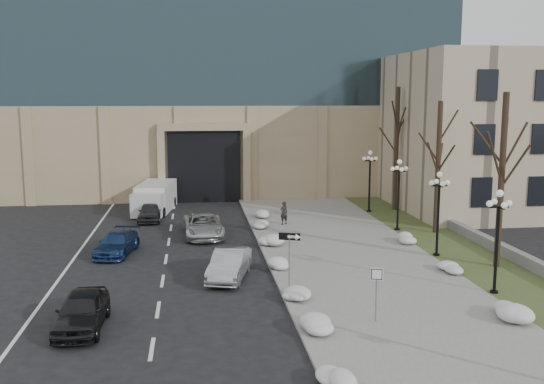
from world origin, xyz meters
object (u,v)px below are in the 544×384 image
(car_e, at_px, (150,212))
(pedestrian, at_px, (284,213))
(car_a, at_px, (82,311))
(car_c, at_px, (117,244))
(one_way_sign, at_px, (293,244))
(lamppost_a, at_px, (498,228))
(lamppost_d, at_px, (370,173))
(car_d, at_px, (203,226))
(car_b, at_px, (229,264))
(lamppost_b, at_px, (439,202))
(box_truck, at_px, (155,198))
(keep_sign, at_px, (377,283))
(lamppost_c, at_px, (399,185))

(car_e, distance_m, pedestrian, 9.65)
(car_a, height_order, car_c, car_a)
(car_c, distance_m, one_way_sign, 11.84)
(lamppost_a, bearing_deg, car_a, -174.35)
(lamppost_a, bearing_deg, one_way_sign, 170.29)
(lamppost_d, bearing_deg, car_a, -129.55)
(car_d, bearing_deg, car_b, -86.25)
(lamppost_b, height_order, lamppost_d, same)
(car_c, height_order, lamppost_b, lamppost_b)
(box_truck, bearing_deg, car_c, -87.94)
(car_d, bearing_deg, keep_sign, -71.21)
(pedestrian, bearing_deg, box_truck, -59.70)
(car_e, relative_size, lamppost_b, 0.81)
(car_a, bearing_deg, box_truck, 87.84)
(pedestrian, height_order, lamppost_d, lamppost_d)
(one_way_sign, distance_m, keep_sign, 5.02)
(one_way_sign, distance_m, lamppost_d, 20.07)
(pedestrian, distance_m, lamppost_d, 8.41)
(car_b, bearing_deg, lamppost_c, 52.57)
(car_a, relative_size, lamppost_d, 0.89)
(car_c, bearing_deg, car_a, -78.80)
(car_e, distance_m, box_truck, 3.70)
(one_way_sign, height_order, keep_sign, one_way_sign)
(one_way_sign, bearing_deg, lamppost_a, 9.61)
(car_a, relative_size, car_b, 0.98)
(car_b, bearing_deg, lamppost_a, -4.30)
(car_c, height_order, lamppost_a, lamppost_a)
(car_e, height_order, lamppost_c, lamppost_c)
(lamppost_a, bearing_deg, pedestrian, 114.56)
(car_c, xyz_separation_m, car_d, (4.90, 3.73, 0.09))
(car_b, height_order, lamppost_b, lamppost_b)
(lamppost_a, bearing_deg, car_b, 161.05)
(lamppost_c, bearing_deg, car_a, -139.96)
(car_e, xyz_separation_m, keep_sign, (10.01, -21.34, 1.01))
(pedestrian, bearing_deg, lamppost_b, 104.52)
(one_way_sign, xyz_separation_m, keep_sign, (2.55, -4.28, -0.60))
(box_truck, distance_m, lamppost_a, 27.61)
(pedestrian, xyz_separation_m, lamppost_c, (7.14, -2.63, 2.16))
(one_way_sign, bearing_deg, car_d, 127.44)
(car_a, xyz_separation_m, car_c, (-0.02, 11.12, -0.10))
(lamppost_c, relative_size, lamppost_d, 1.00)
(pedestrian, relative_size, one_way_sign, 0.58)
(lamppost_c, xyz_separation_m, lamppost_d, (0.00, 6.50, 0.00))
(car_d, xyz_separation_m, keep_sign, (6.34, -15.88, 0.96))
(lamppost_a, xyz_separation_m, lamppost_b, (0.00, 6.50, 0.00))
(lamppost_a, bearing_deg, keep_sign, -156.35)
(lamppost_b, bearing_deg, keep_sign, -124.29)
(one_way_sign, bearing_deg, box_truck, 128.82)
(car_e, bearing_deg, car_d, -54.55)
(one_way_sign, bearing_deg, car_e, 132.93)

